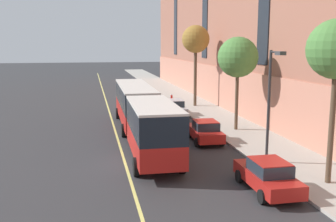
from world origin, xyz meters
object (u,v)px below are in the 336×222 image
object	(u,v)px
city_bus	(141,111)
parked_car_red_4	(268,176)
street_tree_far_downtown	(196,40)
street_lamp	(271,94)
parked_car_silver_0	(174,107)
street_tree_far_uptown	(238,58)
fire_hydrant	(172,97)
parked_car_red_3	(205,131)

from	to	relation	value
city_bus	parked_car_red_4	size ratio (longest dim) A/B	4.51
parked_car_red_4	street_tree_far_downtown	xyz separation A→B (m)	(3.28, 25.05, 6.49)
street_lamp	parked_car_silver_0	bearing A→B (deg)	96.52
parked_car_silver_0	street_lamp	distance (m)	17.16
city_bus	street_lamp	bearing A→B (deg)	-51.94
street_tree_far_uptown	street_lamp	distance (m)	9.22
parked_car_red_4	fire_hydrant	xyz separation A→B (m)	(1.71, 30.11, -0.29)
parked_car_red_4	street_tree_far_uptown	xyz separation A→B (m)	(3.28, 12.62, 5.03)
parked_car_red_3	street_tree_far_downtown	bearing A→B (deg)	77.41
parked_car_red_3	street_tree_far_downtown	world-z (taller)	street_tree_far_downtown
parked_car_red_3	street_lamp	distance (m)	7.15
street_tree_far_uptown	street_tree_far_downtown	xyz separation A→B (m)	(0.00, 12.43, 1.46)
city_bus	street_lamp	size ratio (longest dim) A/B	3.12
street_tree_far_uptown	city_bus	bearing A→B (deg)	-173.03
parked_car_red_4	street_tree_far_downtown	world-z (taller)	street_tree_far_downtown
city_bus	parked_car_silver_0	world-z (taller)	city_bus
city_bus	parked_car_red_4	xyz separation A→B (m)	(4.45, -11.68, -1.27)
street_tree_far_downtown	street_lamp	world-z (taller)	street_tree_far_downtown
street_tree_far_downtown	parked_car_red_3	bearing A→B (deg)	-102.59
street_tree_far_uptown	street_lamp	size ratio (longest dim) A/B	1.14
city_bus	parked_car_red_4	world-z (taller)	city_bus
city_bus	parked_car_silver_0	distance (m)	9.84
parked_car_red_3	parked_car_red_4	distance (m)	9.71
city_bus	street_tree_far_downtown	bearing A→B (deg)	59.96
city_bus	street_tree_far_uptown	xyz separation A→B (m)	(7.74, 0.95, 3.76)
parked_car_red_3	fire_hydrant	world-z (taller)	parked_car_red_3
parked_car_silver_0	fire_hydrant	size ratio (longest dim) A/B	6.56
city_bus	parked_car_red_4	bearing A→B (deg)	-69.13
parked_car_red_3	street_tree_far_uptown	bearing A→B (deg)	40.32
street_tree_far_downtown	street_lamp	xyz separation A→B (m)	(-1.48, -21.37, -3.17)
city_bus	parked_car_red_3	xyz separation A→B (m)	(4.31, -1.96, -1.27)
parked_car_red_3	street_tree_far_uptown	distance (m)	6.75
parked_car_silver_0	fire_hydrant	bearing A→B (deg)	79.42
parked_car_silver_0	parked_car_red_3	distance (m)	10.69
city_bus	parked_car_red_3	distance (m)	4.90
parked_car_red_4	street_lamp	bearing A→B (deg)	63.89
fire_hydrant	city_bus	bearing A→B (deg)	-108.47
street_tree_far_downtown	street_lamp	distance (m)	21.65
parked_car_silver_0	parked_car_red_3	bearing A→B (deg)	-90.19
parked_car_red_4	street_tree_far_downtown	distance (m)	26.09
parked_car_silver_0	street_tree_far_uptown	bearing A→B (deg)	-66.48
street_lamp	street_tree_far_uptown	bearing A→B (deg)	80.61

